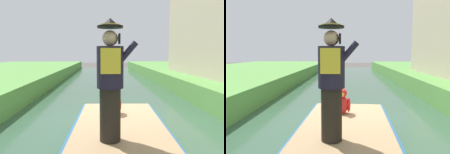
{
  "view_description": "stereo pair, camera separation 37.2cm",
  "coord_description": "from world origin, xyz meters",
  "views": [
    {
      "loc": [
        -0.31,
        -5.4,
        2.06
      ],
      "look_at": [
        -0.13,
        -1.4,
        1.61
      ],
      "focal_mm": 35.12,
      "sensor_mm": 36.0,
      "label": 1
    },
    {
      "loc": [
        0.06,
        -5.39,
        2.06
      ],
      "look_at": [
        -0.13,
        -1.4,
        1.61
      ],
      "focal_mm": 35.12,
      "sensor_mm": 36.0,
      "label": 2
    }
  ],
  "objects": [
    {
      "name": "ground_plane",
      "position": [
        0.0,
        0.0,
        0.0
      ],
      "size": [
        80.0,
        80.0,
        0.0
      ],
      "primitive_type": "plane",
      "color": "#4C4742"
    },
    {
      "name": "canal_water",
      "position": [
        0.0,
        0.0,
        0.05
      ],
      "size": [
        6.21,
        48.0,
        0.1
      ],
      "primitive_type": "cube",
      "color": "#33513D",
      "rests_on": "ground"
    },
    {
      "name": "boat",
      "position": [
        0.0,
        -1.64,
        0.4
      ],
      "size": [
        1.95,
        4.26,
        0.61
      ],
      "color": "#23517A",
      "rests_on": "canal_water"
    },
    {
      "name": "person_pirate",
      "position": [
        -0.19,
        -2.16,
        1.64
      ],
      "size": [
        0.61,
        0.42,
        1.85
      ],
      "rotation": [
        0.0,
        0.0,
        0.18
      ],
      "color": "black",
      "rests_on": "boat"
    },
    {
      "name": "parrot_plush",
      "position": [
        -0.07,
        -0.65,
        0.95
      ],
      "size": [
        0.36,
        0.35,
        0.57
      ],
      "color": "red",
      "rests_on": "boat"
    }
  ]
}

